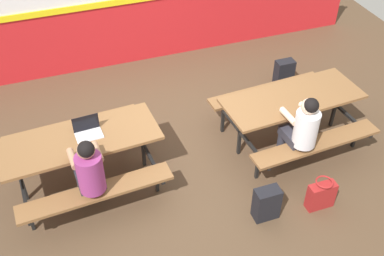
# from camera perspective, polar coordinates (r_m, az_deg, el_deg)

# --- Properties ---
(ground_plane) EXTENTS (10.00, 10.00, 0.02)m
(ground_plane) POSITION_cam_1_polar(r_m,az_deg,el_deg) (6.53, -0.34, -3.15)
(ground_plane) COLOR #4C3826
(picnic_table_left) EXTENTS (1.95, 1.66, 0.74)m
(picnic_table_left) POSITION_cam_1_polar(r_m,az_deg,el_deg) (5.91, -13.21, -2.42)
(picnic_table_left) COLOR brown
(picnic_table_left) RESTS_ON ground
(picnic_table_right) EXTENTS (1.95, 1.66, 0.74)m
(picnic_table_right) POSITION_cam_1_polar(r_m,az_deg,el_deg) (6.53, 11.93, 2.53)
(picnic_table_right) COLOR brown
(picnic_table_right) RESTS_ON ground
(student_nearer) EXTENTS (0.38, 0.53, 1.21)m
(student_nearer) POSITION_cam_1_polar(r_m,az_deg,el_deg) (5.41, -12.32, -5.13)
(student_nearer) COLOR #2D2D38
(student_nearer) RESTS_ON ground
(student_further) EXTENTS (0.38, 0.53, 1.21)m
(student_further) POSITION_cam_1_polar(r_m,az_deg,el_deg) (6.00, 13.15, 0.04)
(student_further) COLOR #2D2D38
(student_further) RESTS_ON ground
(laptop_silver) EXTENTS (0.33, 0.24, 0.22)m
(laptop_silver) POSITION_cam_1_polar(r_m,az_deg,el_deg) (5.81, -12.49, -0.36)
(laptop_silver) COLOR silver
(laptop_silver) RESTS_ON picnic_table_left
(backpack_dark) EXTENTS (0.30, 0.22, 0.44)m
(backpack_dark) POSITION_cam_1_polar(r_m,az_deg,el_deg) (7.87, 11.05, 6.58)
(backpack_dark) COLOR black
(backpack_dark) RESTS_ON ground
(tote_bag_bright) EXTENTS (0.34, 0.21, 0.43)m
(tote_bag_bright) POSITION_cam_1_polar(r_m,az_deg,el_deg) (5.94, 15.36, -7.83)
(tote_bag_bright) COLOR maroon
(tote_bag_bright) RESTS_ON ground
(satchel_spare) EXTENTS (0.30, 0.22, 0.44)m
(satchel_spare) POSITION_cam_1_polar(r_m,az_deg,el_deg) (5.68, 8.98, -9.00)
(satchel_spare) COLOR black
(satchel_spare) RESTS_ON ground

